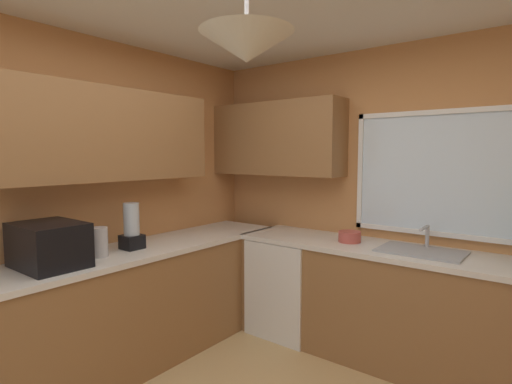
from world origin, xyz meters
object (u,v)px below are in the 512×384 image
dishwasher (290,285)px  bowl (350,237)px  microwave (49,245)px  blender_appliance (132,228)px  kettle (99,242)px  sink_assembly (421,251)px

dishwasher → bowl: size_ratio=4.71×
microwave → blender_appliance: size_ratio=1.33×
kettle → dishwasher: bearing=67.2°
sink_assembly → bowl: (-0.58, -0.01, 0.03)m
microwave → dishwasher: bearing=70.5°
sink_assembly → bowl: sink_assembly is taller
dishwasher → sink_assembly: 1.25m
microwave → bowl: 2.26m
microwave → blender_appliance: 0.63m
dishwasher → blender_appliance: bearing=-118.1°
sink_assembly → blender_appliance: 2.22m
dishwasher → bowl: (0.58, 0.03, 0.53)m
bowl → blender_appliance: size_ratio=0.52×
microwave → blender_appliance: (0.00, 0.63, 0.02)m
kettle → blender_appliance: bearing=94.0°
blender_appliance → bowl: bearing=45.7°
kettle → bowl: bearing=52.0°
microwave → bowl: microwave is taller
bowl → blender_appliance: 1.77m
microwave → bowl: size_ratio=2.59×
kettle → blender_appliance: blender_appliance is taller
dishwasher → sink_assembly: size_ratio=1.45×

